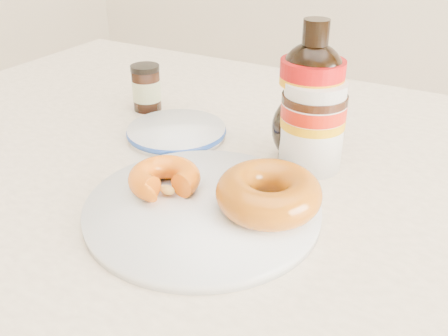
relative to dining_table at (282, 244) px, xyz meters
The scene contains 8 objects.
dining_table is the anchor object (origin of this frame).
plate 0.14m from the dining_table, 123.21° to the right, with size 0.27×0.27×0.01m.
donut_bitten 0.18m from the dining_table, 142.49° to the right, with size 0.09×0.09×0.03m, color #DA580C.
donut_whole 0.14m from the dining_table, 84.09° to the right, with size 0.12×0.12×0.04m, color #A44A0A.
nutella_jar 0.16m from the dining_table, 88.00° to the left, with size 0.08×0.08×0.12m.
syrup_bottle 0.20m from the dining_table, 95.03° to the left, with size 0.10×0.08×0.19m, color black, non-canonical shape.
dark_jar 0.35m from the dining_table, 157.20° to the left, with size 0.05×0.05×0.08m.
blue_rim_saucer 0.23m from the dining_table, 162.94° to the left, with size 0.15×0.15×0.02m.
Camera 1 is at (0.19, -0.40, 1.07)m, focal length 40.00 mm.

